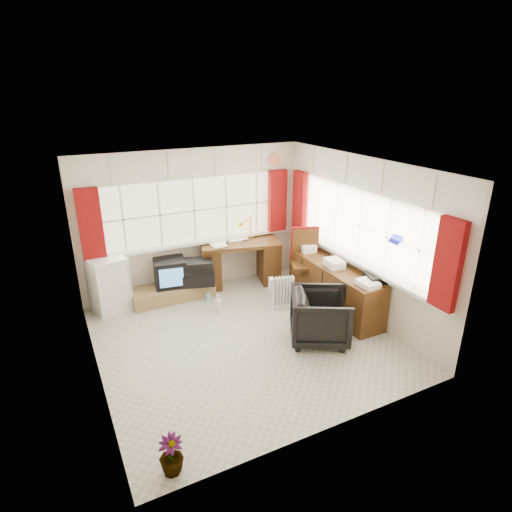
{
  "coord_description": "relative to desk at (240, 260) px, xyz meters",
  "views": [
    {
      "loc": [
        -2.26,
        -4.87,
        3.42
      ],
      "look_at": [
        0.47,
        0.55,
        1.03
      ],
      "focal_mm": 30.0,
      "sensor_mm": 36.0,
      "label": 1
    }
  ],
  "objects": [
    {
      "name": "spray_bottle_b",
      "position": [
        -0.8,
        -0.43,
        -0.37
      ],
      "size": [
        0.08,
        0.08,
        0.17
      ],
      "primitive_type": "imported",
      "rotation": [
        0.0,
        0.0,
        -0.02
      ],
      "color": "#8ACFC5",
      "rests_on": "ground"
    },
    {
      "name": "window_back",
      "position": [
        -0.77,
        0.14,
        0.49
      ],
      "size": [
        3.7,
        0.12,
        3.6
      ],
      "color": "beige",
      "rests_on": "room_walls"
    },
    {
      "name": "window_right",
      "position": [
        1.17,
        -1.8,
        0.49
      ],
      "size": [
        0.12,
        3.7,
        3.6
      ],
      "color": "beige",
      "rests_on": "room_walls"
    },
    {
      "name": "desk_lamp",
      "position": [
        0.27,
        0.12,
        0.66
      ],
      "size": [
        0.16,
        0.14,
        0.43
      ],
      "color": "#ECA809",
      "rests_on": "desk"
    },
    {
      "name": "office_chair",
      "position": [
        0.2,
        -2.3,
        -0.08
      ],
      "size": [
        1.11,
        1.1,
        0.75
      ],
      "primitive_type": "imported",
      "rotation": [
        0.0,
        0.0,
        1.07
      ],
      "color": "black",
      "rests_on": "ground"
    },
    {
      "name": "curtains",
      "position": [
        0.15,
        -0.87,
        1.0
      ],
      "size": [
        3.83,
        3.83,
        1.15
      ],
      "color": "maroon",
      "rests_on": "room_walls"
    },
    {
      "name": "desk",
      "position": [
        0.0,
        0.0,
        0.0
      ],
      "size": [
        1.55,
        1.03,
        0.85
      ],
      "color": "#503312",
      "rests_on": "ground"
    },
    {
      "name": "task_chair",
      "position": [
        0.84,
        -0.89,
        0.18
      ],
      "size": [
        0.65,
        0.67,
        1.19
      ],
      "color": "black",
      "rests_on": "ground"
    },
    {
      "name": "file_tray",
      "position": [
        1.14,
        -2.32,
        0.35
      ],
      "size": [
        0.32,
        0.38,
        0.11
      ],
      "primitive_type": "cube",
      "rotation": [
        0.0,
        0.0,
        -0.26
      ],
      "color": "black",
      "rests_on": "credenza"
    },
    {
      "name": "room_walls",
      "position": [
        -0.77,
        -1.8,
        1.05
      ],
      "size": [
        4.0,
        4.0,
        4.0
      ],
      "color": "beige",
      "rests_on": "ground"
    },
    {
      "name": "spray_bottle_a",
      "position": [
        -0.79,
        -0.86,
        -0.3
      ],
      "size": [
        0.16,
        0.16,
        0.3
      ],
      "primitive_type": "imported",
      "rotation": [
        0.0,
        0.0,
        0.51
      ],
      "color": "silver",
      "rests_on": "ground"
    },
    {
      "name": "ground",
      "position": [
        -0.77,
        -1.8,
        -0.45
      ],
      "size": [
        4.0,
        4.0,
        0.0
      ],
      "primitive_type": "plane",
      "color": "beige",
      "rests_on": "ground"
    },
    {
      "name": "radiator",
      "position": [
        0.22,
        -1.21,
        -0.23
      ],
      "size": [
        0.39,
        0.23,
        0.55
      ],
      "color": "white",
      "rests_on": "ground"
    },
    {
      "name": "crt_tv",
      "position": [
        -1.33,
        -0.04,
        0.03
      ],
      "size": [
        0.59,
        0.56,
        0.47
      ],
      "color": "black",
      "rests_on": "tv_bench"
    },
    {
      "name": "flower_vase",
      "position": [
        -2.37,
        -3.59,
        -0.24
      ],
      "size": [
        0.29,
        0.29,
        0.42
      ],
      "primitive_type": "imported",
      "rotation": [
        0.0,
        0.0,
        -0.26
      ],
      "color": "black",
      "rests_on": "ground"
    },
    {
      "name": "mini_fridge",
      "position": [
        -2.34,
        -0.0,
        0.0
      ],
      "size": [
        0.65,
        0.65,
        0.91
      ],
      "color": "white",
      "rests_on": "ground"
    },
    {
      "name": "credenza",
      "position": [
        0.96,
        -1.6,
        -0.06
      ],
      "size": [
        0.5,
        2.0,
        0.85
      ],
      "color": "#503312",
      "rests_on": "ground"
    },
    {
      "name": "overhead_cabinets",
      "position": [
        0.21,
        -0.82,
        1.8
      ],
      "size": [
        3.98,
        3.98,
        0.48
      ],
      "color": "white",
      "rests_on": "room_walls"
    },
    {
      "name": "hifi_stack",
      "position": [
        -0.92,
        -0.2,
        0.01
      ],
      "size": [
        0.69,
        0.54,
        0.43
      ],
      "color": "black",
      "rests_on": "tv_bench"
    },
    {
      "name": "tv_bench",
      "position": [
        -1.32,
        -0.08,
        -0.33
      ],
      "size": [
        1.4,
        0.5,
        0.25
      ],
      "primitive_type": "cube",
      "color": "olive",
      "rests_on": "ground"
    }
  ]
}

